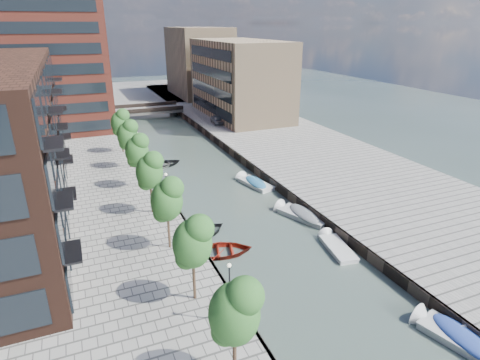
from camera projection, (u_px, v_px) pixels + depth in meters
water at (194, 164)px, 54.74m from camera, size 300.00×300.00×0.00m
quay_right at (296, 147)px, 60.31m from camera, size 20.00×140.00×1.00m
quay_wall_left at (149, 166)px, 52.37m from camera, size 0.25×140.00×1.00m
quay_wall_right at (235, 155)px, 56.75m from camera, size 0.25×140.00×1.00m
far_closure at (129, 94)px, 106.10m from camera, size 80.00×40.00×1.00m
apartment_block at (8, 141)px, 36.05m from camera, size 8.00×38.00×14.00m
tower at (43, 36)px, 64.27m from camera, size 18.00×18.00×30.00m
tan_block_near at (240, 79)px, 76.47m from camera, size 12.00×25.00×14.00m
tan_block_far at (199, 62)px, 98.44m from camera, size 12.00×20.00×16.00m
bridge at (149, 110)px, 81.72m from camera, size 13.00×6.00×1.30m
tree_0 at (234, 310)px, 18.83m from camera, size 2.50×2.50×5.95m
tree_1 at (192, 241)px, 24.84m from camera, size 2.50×2.50×5.95m
tree_2 at (166, 198)px, 30.86m from camera, size 2.50×2.50×5.95m
tree_3 at (149, 170)px, 36.87m from camera, size 2.50×2.50×5.95m
tree_4 at (137, 149)px, 42.88m from camera, size 2.50×2.50×5.95m
tree_5 at (127, 134)px, 48.89m from camera, size 2.50×2.50×5.95m
tree_6 at (120, 122)px, 54.91m from camera, size 2.50×2.50×5.95m
lamp_0 at (230, 287)px, 23.39m from camera, size 0.24×0.24×4.12m
lamp_1 at (167, 189)px, 37.13m from camera, size 0.24×0.24×4.12m
lamp_2 at (138, 145)px, 50.87m from camera, size 0.24×0.24×4.12m
sloop_1 at (204, 234)px, 36.37m from camera, size 5.40×4.58×0.95m
sloop_2 at (222, 254)px, 33.31m from camera, size 5.81×4.71×1.06m
sloop_3 at (155, 169)px, 52.73m from camera, size 4.70×3.39×0.96m
sloop_4 at (163, 166)px, 53.84m from camera, size 5.51×4.33×1.03m
motorboat_0 at (456, 337)px, 24.14m from camera, size 3.41×6.04×1.91m
motorboat_2 at (335, 246)px, 34.31m from camera, size 2.40×4.94×1.58m
motorboat_3 at (253, 183)px, 47.56m from camera, size 3.04×5.63×1.78m
motorboat_4 at (299, 214)px, 39.68m from camera, size 4.03×6.01×1.90m
car at (217, 120)px, 72.10m from camera, size 1.94×4.28×1.42m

